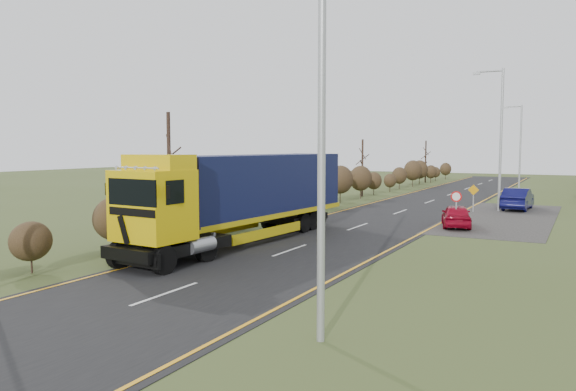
# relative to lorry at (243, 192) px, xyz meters

# --- Properties ---
(ground) EXTENTS (160.00, 160.00, 0.00)m
(ground) POSITION_rel_lorry_xyz_m (2.80, -4.73, -2.35)
(ground) COLOR #3B491F
(ground) RESTS_ON ground
(road) EXTENTS (8.00, 120.00, 0.02)m
(road) POSITION_rel_lorry_xyz_m (2.80, 5.27, -2.34)
(road) COLOR black
(road) RESTS_ON ground
(layby) EXTENTS (6.00, 18.00, 0.02)m
(layby) POSITION_rel_lorry_xyz_m (9.30, 15.27, -2.34)
(layby) COLOR #2B2926
(layby) RESTS_ON ground
(lane_markings) EXTENTS (7.52, 116.00, 0.01)m
(lane_markings) POSITION_rel_lorry_xyz_m (2.80, 4.97, -2.32)
(lane_markings) COLOR orange
(lane_markings) RESTS_ON road
(hedgerow) EXTENTS (2.24, 102.04, 6.05)m
(hedgerow) POSITION_rel_lorry_xyz_m (-3.20, 3.17, -0.73)
(hedgerow) COLOR #302315
(hedgerow) RESTS_ON ground
(lorry) EXTENTS (3.36, 15.01, 4.14)m
(lorry) POSITION_rel_lorry_xyz_m (0.00, 0.00, 0.00)
(lorry) COLOR black
(lorry) RESTS_ON ground
(car_red_hatchback) EXTENTS (2.37, 3.96, 1.26)m
(car_red_hatchback) POSITION_rel_lorry_xyz_m (7.60, 9.74, -1.72)
(car_red_hatchback) COLOR maroon
(car_red_hatchback) RESTS_ON ground
(car_blue_sedan) EXTENTS (1.81, 4.67, 1.52)m
(car_blue_sedan) POSITION_rel_lorry_xyz_m (9.64, 20.52, -1.59)
(car_blue_sedan) COLOR #0B0B3C
(car_blue_sedan) RESTS_ON ground
(streetlight_near) EXTENTS (2.12, 0.20, 10.03)m
(streetlight_near) POSITION_rel_lorry_xyz_m (8.46, -10.22, 3.21)
(streetlight_near) COLOR #A1A3A6
(streetlight_near) RESTS_ON ground
(streetlight_mid) EXTENTS (2.05, 0.19, 9.68)m
(streetlight_mid) POSITION_rel_lorry_xyz_m (8.47, 18.92, 3.00)
(streetlight_mid) COLOR #A1A3A6
(streetlight_mid) RESTS_ON ground
(streetlight_far) EXTENTS (1.87, 0.18, 8.77)m
(streetlight_far) POSITION_rel_lorry_xyz_m (7.44, 42.33, 2.47)
(streetlight_far) COLOR #A1A3A6
(streetlight_far) RESTS_ON ground
(speed_sign) EXTENTS (0.57, 0.10, 2.07)m
(speed_sign) POSITION_rel_lorry_xyz_m (7.77, 8.75, -0.93)
(speed_sign) COLOR #A1A3A6
(speed_sign) RESTS_ON ground
(warning_board) EXTENTS (0.72, 0.11, 1.88)m
(warning_board) POSITION_rel_lorry_xyz_m (7.16, 17.44, -1.21)
(warning_board) COLOR #A1A3A6
(warning_board) RESTS_ON ground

